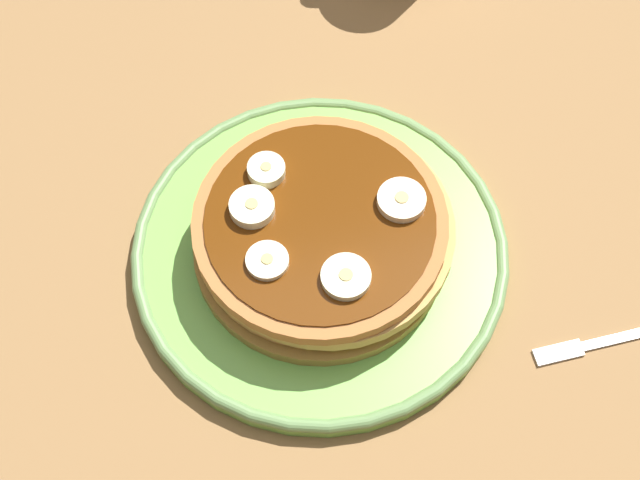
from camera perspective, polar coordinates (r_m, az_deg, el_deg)
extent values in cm
cube|color=olive|center=(73.45, 0.00, -1.63)|extent=(140.00, 140.00, 3.00)
cylinder|color=#72B74C|center=(71.51, 0.00, -0.81)|extent=(27.62, 27.62, 1.41)
torus|color=#658B50|center=(71.07, 0.00, -0.62)|extent=(27.77, 27.77, 0.98)
cylinder|color=olive|center=(70.22, 0.17, -0.66)|extent=(18.43, 18.43, 1.03)
cylinder|color=tan|center=(69.78, -0.13, 0.43)|extent=(17.82, 17.82, 1.03)
cylinder|color=tan|center=(68.56, 0.51, 0.39)|extent=(18.12, 18.12, 1.03)
cylinder|color=#AE6C38|center=(67.87, -0.02, 1.12)|extent=(17.99, 17.99, 1.03)
cylinder|color=#592B0A|center=(67.22, 0.00, 1.19)|extent=(16.23, 16.23, 0.16)
cylinder|color=#F0F3C4|center=(64.77, 1.53, -2.21)|extent=(3.41, 3.41, 0.75)
cylinder|color=tan|center=(64.40, 1.54, -2.04)|extent=(0.95, 0.95, 0.08)
cylinder|color=#FCE4B7|center=(67.84, 4.84, 2.25)|extent=(3.45, 3.45, 0.81)
cylinder|color=tan|center=(67.46, 4.87, 2.45)|extent=(0.97, 0.97, 0.08)
cylinder|color=#F1F3BC|center=(69.02, -3.18, 4.11)|extent=(2.71, 2.71, 0.96)
cylinder|color=tan|center=(68.59, -3.20, 4.35)|extent=(0.76, 0.76, 0.08)
cylinder|color=#F3F0C5|center=(67.42, -4.02, 1.92)|extent=(3.19, 3.19, 1.00)
cylinder|color=tan|center=(66.96, -4.05, 2.16)|extent=(0.89, 0.89, 0.08)
cylinder|color=#F7EDC3|center=(65.49, -3.12, -1.25)|extent=(2.95, 2.95, 0.60)
cylinder|color=tan|center=(65.19, -3.14, -1.11)|extent=(0.83, 0.83, 0.08)
cube|color=silver|center=(70.65, 13.87, -6.42)|extent=(3.51, 1.28, 0.50)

